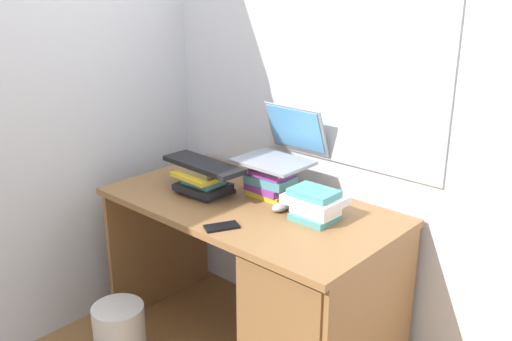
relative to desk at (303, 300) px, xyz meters
name	(u,v)px	position (x,y,z in m)	size (l,w,h in m)	color
wall_back	(307,66)	(-0.33, 0.42, 0.89)	(6.00, 0.06, 2.60)	silver
wall_left	(126,58)	(-1.17, 0.03, 0.89)	(0.05, 6.00, 2.60)	silver
desk	(303,300)	(0.00, 0.00, 0.00)	(1.31, 0.70, 0.75)	olive
book_stack_tall	(272,180)	(-0.32, 0.17, 0.41)	(0.21, 0.20, 0.15)	yellow
book_stack_keyboard_riser	(203,181)	(-0.57, -0.03, 0.40)	(0.24, 0.21, 0.13)	black
book_stack_side	(315,203)	(-0.02, 0.09, 0.40)	(0.23, 0.19, 0.12)	teal
laptop	(283,148)	(-0.32, 0.24, 0.55)	(0.32, 0.33, 0.24)	gray
keyboard	(203,165)	(-0.56, -0.02, 0.48)	(0.42, 0.14, 0.02)	black
computer_mouse	(281,207)	(-0.17, 0.06, 0.36)	(0.06, 0.10, 0.04)	#A5A8AD
mug	(194,168)	(-0.75, 0.08, 0.39)	(0.12, 0.08, 0.10)	#265999
cell_phone	(222,227)	(-0.24, -0.24, 0.34)	(0.07, 0.14, 0.01)	black
wastebasket	(120,336)	(-0.68, -0.46, -0.26)	(0.23, 0.23, 0.30)	silver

